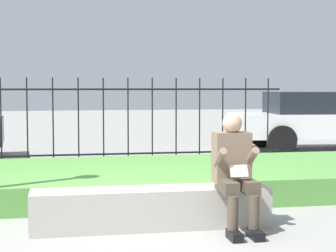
% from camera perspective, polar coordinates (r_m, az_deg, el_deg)
% --- Properties ---
extents(ground_plane, '(60.00, 60.00, 0.00)m').
position_cam_1_polar(ground_plane, '(6.07, -3.94, -10.37)').
color(ground_plane, gray).
extents(stone_bench, '(2.54, 0.45, 0.43)m').
position_cam_1_polar(stone_bench, '(6.06, -1.66, -8.56)').
color(stone_bench, '#ADA89E').
rests_on(stone_bench, ground_plane).
extents(person_seated_reader, '(0.42, 0.73, 1.23)m').
position_cam_1_polar(person_seated_reader, '(5.91, 6.78, -4.23)').
color(person_seated_reader, black).
rests_on(person_seated_reader, ground_plane).
extents(grass_berm, '(8.43, 2.80, 0.34)m').
position_cam_1_polar(grass_berm, '(8.08, -5.65, -5.51)').
color(grass_berm, '#569342').
rests_on(grass_berm, ground_plane).
extents(iron_fence, '(6.43, 0.03, 1.66)m').
position_cam_1_polar(iron_fence, '(9.80, -6.57, 0.23)').
color(iron_fence, black).
rests_on(iron_fence, ground_plane).
extents(car_parked_right, '(4.77, 2.12, 1.39)m').
position_cam_1_polar(car_parked_right, '(13.86, 15.98, 0.71)').
color(car_parked_right, silver).
rests_on(car_parked_right, ground_plane).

